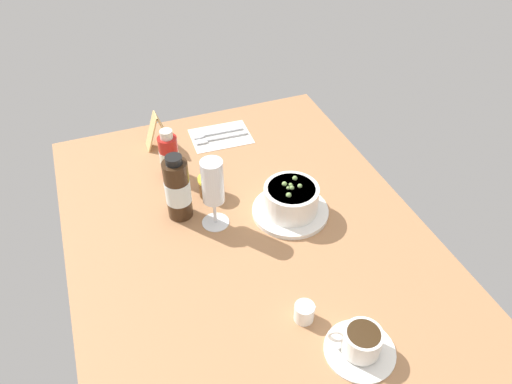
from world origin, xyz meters
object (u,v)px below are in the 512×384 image
at_px(creamer_jug, 305,312).
at_px(sauce_bottle_red, 169,156).
at_px(wine_glass, 213,185).
at_px(sauce_bottle_brown, 178,189).
at_px(coffee_cup, 361,343).
at_px(menu_card, 158,130).
at_px(porridge_bowl, 291,201).
at_px(cutlery_setting, 219,136).
at_px(jam_jar, 210,186).

bearing_deg(creamer_jug, sauce_bottle_red, 14.52).
height_order(creamer_jug, wine_glass, wine_glass).
relative_size(sauce_bottle_brown, sauce_bottle_red, 1.24).
distance_m(sauce_bottle_brown, sauce_bottle_red, 0.16).
bearing_deg(creamer_jug, sauce_bottle_brown, 22.10).
xyz_separation_m(coffee_cup, menu_card, (0.81, 0.21, 0.03)).
distance_m(creamer_jug, sauce_bottle_brown, 0.43).
bearing_deg(menu_card, porridge_bowl, -148.82).
height_order(porridge_bowl, creamer_jug, porridge_bowl).
bearing_deg(sauce_bottle_brown, wine_glass, -129.34).
relative_size(creamer_jug, menu_card, 0.46).
height_order(porridge_bowl, coffee_cup, porridge_bowl).
relative_size(cutlery_setting, creamer_jug, 3.70).
height_order(sauce_bottle_red, menu_card, sauce_bottle_red).
bearing_deg(jam_jar, cutlery_setting, -22.52).
relative_size(porridge_bowl, wine_glass, 1.02).
bearing_deg(coffee_cup, jam_jar, 13.98).
bearing_deg(jam_jar, porridge_bowl, -129.59).
height_order(creamer_jug, menu_card, menu_card).
relative_size(coffee_cup, wine_glass, 0.74).
relative_size(sauce_bottle_brown, menu_card, 1.66).
bearing_deg(sauce_bottle_red, creamer_jug, -165.48).
distance_m(creamer_jug, sauce_bottle_red, 0.57).
xyz_separation_m(wine_glass, jam_jar, (0.11, -0.02, -0.09)).
xyz_separation_m(creamer_jug, jam_jar, (0.44, 0.07, 0.01)).
height_order(sauce_bottle_brown, sauce_bottle_red, sauce_bottle_brown).
height_order(coffee_cup, menu_card, menu_card).
xyz_separation_m(coffee_cup, sauce_bottle_brown, (0.50, 0.23, 0.06)).
bearing_deg(creamer_jug, jam_jar, 8.76).
height_order(wine_glass, menu_card, wine_glass).
height_order(cutlery_setting, jam_jar, jam_jar).
xyz_separation_m(coffee_cup, wine_glass, (0.44, 0.15, 0.09)).
height_order(porridge_bowl, sauce_bottle_brown, sauce_bottle_brown).
bearing_deg(wine_glass, sauce_bottle_brown, 50.66).
bearing_deg(coffee_cup, sauce_bottle_red, 17.75).
bearing_deg(creamer_jug, porridge_bowl, -18.65).
bearing_deg(creamer_jug, menu_card, 11.61).
xyz_separation_m(creamer_jug, sauce_bottle_brown, (0.39, 0.16, 0.06)).
bearing_deg(porridge_bowl, cutlery_setting, 9.60).
distance_m(coffee_cup, sauce_bottle_red, 0.69).
height_order(wine_glass, jam_jar, wine_glass).
height_order(coffee_cup, creamer_jug, coffee_cup).
bearing_deg(jam_jar, wine_glass, 170.00).
distance_m(cutlery_setting, sauce_bottle_brown, 0.36).
xyz_separation_m(cutlery_setting, coffee_cup, (-0.79, -0.03, 0.02)).
xyz_separation_m(wine_glass, sauce_bottle_brown, (0.06, 0.07, -0.04)).
bearing_deg(sauce_bottle_red, menu_card, 0.45).
distance_m(sauce_bottle_brown, menu_card, 0.31).
height_order(cutlery_setting, wine_glass, wine_glass).
height_order(creamer_jug, sauce_bottle_red, sauce_bottle_red).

